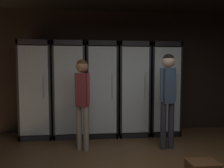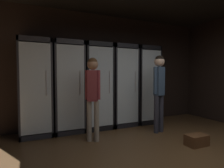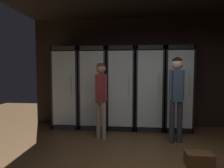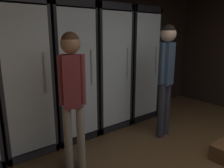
% 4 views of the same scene
% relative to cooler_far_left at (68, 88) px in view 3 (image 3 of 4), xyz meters
% --- Properties ---
extents(wall_back, '(6.00, 0.06, 2.80)m').
position_rel_cooler_far_left_xyz_m(wall_back, '(2.02, 0.30, 0.41)').
color(wall_back, black).
rests_on(wall_back, ground).
extents(cooler_far_left, '(0.64, 0.60, 2.02)m').
position_rel_cooler_far_left_xyz_m(cooler_far_left, '(0.00, 0.00, 0.00)').
color(cooler_far_left, '#2B2B30').
rests_on(cooler_far_left, ground).
extents(cooler_left, '(0.64, 0.60, 2.02)m').
position_rel_cooler_far_left_xyz_m(cooler_left, '(0.68, -0.00, 0.00)').
color(cooler_left, '#2B2B30').
rests_on(cooler_left, ground).
extents(cooler_center, '(0.64, 0.60, 2.02)m').
position_rel_cooler_far_left_xyz_m(cooler_center, '(1.36, -0.00, -0.00)').
color(cooler_center, black).
rests_on(cooler_center, ground).
extents(cooler_right, '(0.64, 0.60, 2.02)m').
position_rel_cooler_far_left_xyz_m(cooler_right, '(2.04, -0.00, -0.01)').
color(cooler_right, black).
rests_on(cooler_right, ground).
extents(cooler_far_right, '(0.64, 0.60, 2.02)m').
position_rel_cooler_far_left_xyz_m(cooler_far_right, '(2.72, 0.00, -0.00)').
color(cooler_far_right, black).
rests_on(cooler_far_right, ground).
extents(shopper_near, '(0.26, 0.22, 1.60)m').
position_rel_cooler_far_left_xyz_m(shopper_near, '(0.98, -0.85, 0.03)').
color(shopper_near, gray).
rests_on(shopper_near, ground).
extents(shopper_far, '(0.30, 0.23, 1.70)m').
position_rel_cooler_far_left_xyz_m(shopper_far, '(2.50, -0.91, 0.08)').
color(shopper_far, '#2D2D38').
rests_on(shopper_far, ground).
extents(wine_crate_floor, '(0.39, 0.24, 0.20)m').
position_rel_cooler_far_left_xyz_m(wine_crate_floor, '(2.63, -1.83, -0.89)').
color(wine_crate_floor, brown).
rests_on(wine_crate_floor, ground).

